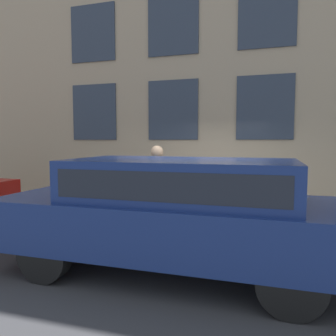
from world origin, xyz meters
TOP-DOWN VIEW (x-y plane):
  - ground_plane at (0.00, 0.00)m, footprint 80.00×80.00m
  - sidewalk at (1.18, 0.00)m, footprint 2.36×60.00m
  - fire_hydrant at (0.62, 0.50)m, footprint 0.36×0.47m
  - person at (0.89, 1.09)m, footprint 0.42×0.28m
  - parked_truck_navy_near at (-1.37, 0.03)m, footprint 1.90×5.22m

SIDE VIEW (x-z plane):
  - ground_plane at x=0.00m, z-range 0.00..0.00m
  - sidewalk at x=1.18m, z-range 0.00..0.13m
  - fire_hydrant at x=0.62m, z-range 0.14..0.93m
  - parked_truck_navy_near at x=-1.37m, z-range 0.14..1.85m
  - person at x=0.89m, z-range 0.31..2.05m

